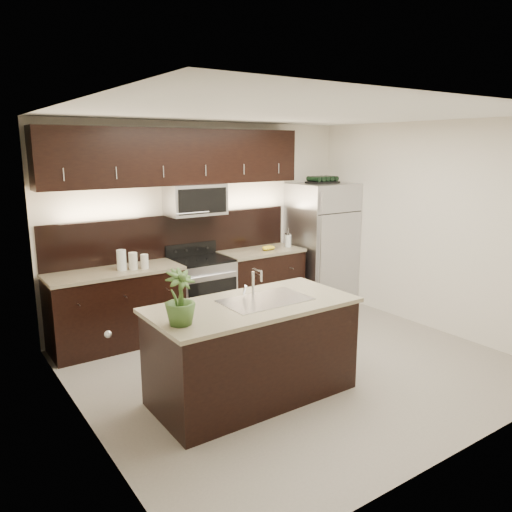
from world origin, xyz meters
The scene contains 12 objects.
ground centered at (0.00, 0.00, 0.00)m, with size 4.50×4.50×0.00m, color gray.
room_walls centered at (-0.11, -0.04, 1.70)m, with size 4.52×4.02×2.71m.
counter_run centered at (-0.46, 1.69, 0.47)m, with size 3.51×0.65×0.94m.
upper_fixtures centered at (-0.43, 1.84, 2.14)m, with size 3.49×0.40×1.66m.
island centered at (-0.78, -0.30, 0.47)m, with size 1.96×0.96×0.94m.
sink_faucet centered at (-0.63, -0.29, 0.96)m, with size 0.84×0.50×0.28m.
refrigerator centered at (1.80, 1.63, 0.92)m, with size 0.89×0.80×1.84m, color #B2B2B7.
wine_rack centered at (1.80, 1.63, 1.89)m, with size 0.45×0.28×0.11m.
plant centered at (-1.59, -0.45, 1.17)m, with size 0.26×0.26×0.46m, color #355421.
canisters centered at (-1.24, 1.61, 1.05)m, with size 0.35×0.18×0.25m.
french_press centered at (1.17, 1.64, 1.04)m, with size 0.09×0.09×0.27m.
bananas centered at (0.73, 1.61, 0.97)m, with size 0.21×0.16×0.06m, color yellow.
Camera 1 is at (-3.28, -4.00, 2.37)m, focal length 35.00 mm.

